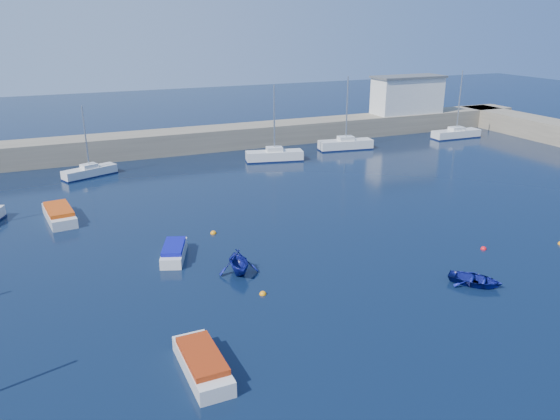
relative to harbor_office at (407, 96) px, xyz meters
name	(u,v)px	position (x,y,z in m)	size (l,w,h in m)	color
ground	(450,329)	(-30.00, -46.00, -5.10)	(220.00, 220.00, 0.00)	black
back_wall	(206,139)	(-30.00, 0.00, -3.80)	(96.00, 4.50, 2.60)	gray
right_arm	(555,132)	(14.00, -14.00, -3.80)	(4.50, 32.00, 2.60)	gray
harbor_office	(407,96)	(0.00, 0.00, 0.00)	(10.00, 4.00, 5.00)	silver
sailboat_5	(90,172)	(-44.67, -7.48, -4.56)	(5.70, 3.56, 7.32)	silver
sailboat_6	(274,155)	(-24.48, -8.93, -4.45)	(6.74, 3.13, 8.63)	silver
sailboat_7	(346,144)	(-14.01, -7.06, -4.44)	(6.98, 2.81, 8.98)	silver
sailboat_8	(456,134)	(3.43, -7.01, -4.49)	(6.98, 2.09, 9.07)	silver
motorboat_0	(202,363)	(-43.02, -44.43, -4.61)	(1.74, 4.74, 1.05)	silver
motorboat_1	(174,252)	(-41.29, -31.18, -4.64)	(2.68, 4.24, 0.98)	silver
motorboat_2	(59,214)	(-48.16, -20.12, -4.58)	(2.52, 5.61, 1.12)	silver
dinghy_center	(475,280)	(-25.19, -42.50, -4.77)	(2.27, 3.17, 0.66)	navy
dinghy_left	(238,262)	(-38.02, -35.14, -4.32)	(2.57, 2.97, 1.57)	navy
buoy_0	(263,294)	(-37.66, -38.50, -5.10)	(0.43, 0.43, 0.43)	orange
buoy_1	(483,249)	(-20.73, -38.45, -5.10)	(0.42, 0.42, 0.42)	red
buoy_3	(213,234)	(-37.54, -27.93, -5.10)	(0.47, 0.47, 0.47)	orange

